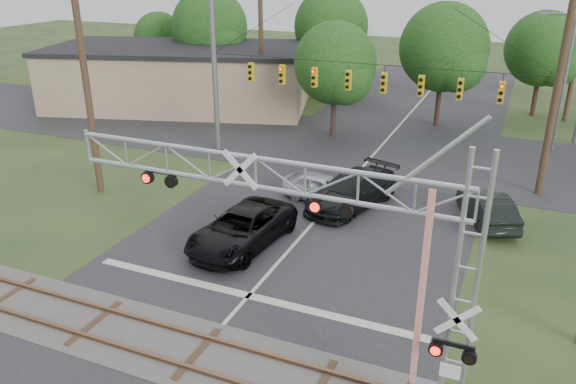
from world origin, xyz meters
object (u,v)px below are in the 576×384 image
at_px(traffic_signal_span, 382,73).
at_px(pickup_black, 242,228).
at_px(sedan_silver, 322,188).
at_px(crossing_gantry, 329,250).
at_px(commercial_building, 181,76).
at_px(car_dark, 352,190).
at_px(streetlight, 563,76).

bearing_deg(traffic_signal_span, pickup_black, -104.60).
bearing_deg(sedan_silver, traffic_signal_span, -7.39).
height_order(crossing_gantry, commercial_building, crossing_gantry).
bearing_deg(car_dark, traffic_signal_span, 109.24).
distance_m(crossing_gantry, streetlight, 26.92).
bearing_deg(pickup_black, car_dark, 68.32).
xyz_separation_m(traffic_signal_span, commercial_building, (-18.89, 9.07, -3.17)).
distance_m(pickup_black, streetlight, 22.85).
distance_m(crossing_gantry, commercial_building, 35.43).
relative_size(traffic_signal_span, commercial_building, 0.85).
distance_m(traffic_signal_span, streetlight, 12.17).
distance_m(traffic_signal_span, commercial_building, 21.19).
relative_size(crossing_gantry, traffic_signal_span, 0.57).
height_order(crossing_gantry, sedan_silver, crossing_gantry).
distance_m(crossing_gantry, pickup_black, 10.42).
height_order(pickup_black, streetlight, streetlight).
bearing_deg(sedan_silver, car_dark, -85.10).
xyz_separation_m(crossing_gantry, commercial_building, (-22.31, 27.43, -2.32)).
bearing_deg(commercial_building, car_dark, -53.12).
bearing_deg(crossing_gantry, pickup_black, 130.81).
relative_size(traffic_signal_span, streetlight, 2.27).
xyz_separation_m(traffic_signal_span, pickup_black, (-2.88, -11.07, -4.81)).
bearing_deg(crossing_gantry, commercial_building, 129.12).
xyz_separation_m(crossing_gantry, traffic_signal_span, (-3.42, 18.37, 0.85)).
xyz_separation_m(commercial_building, streetlight, (28.08, -1.14, 2.33)).
bearing_deg(car_dark, pickup_black, -100.50).
relative_size(car_dark, sedan_silver, 1.39).
distance_m(car_dark, commercial_building, 23.92).
bearing_deg(pickup_black, traffic_signal_span, 81.62).
bearing_deg(pickup_black, commercial_building, 134.70).
xyz_separation_m(crossing_gantry, streetlight, (5.77, 26.29, 0.01)).
relative_size(pickup_black, streetlight, 0.67).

